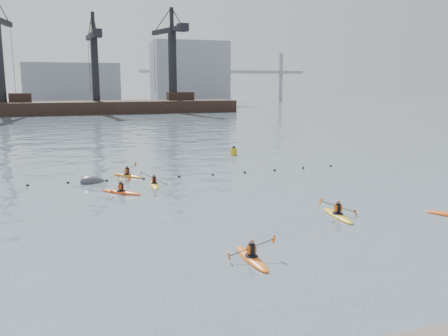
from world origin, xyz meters
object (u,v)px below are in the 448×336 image
(kayaker_2, at_px, (121,192))
(nav_buoy, at_px, (234,152))
(mooring_buoy, at_px, (93,182))
(kayaker_5, at_px, (127,175))
(kayaker_1, at_px, (338,215))
(kayaker_3, at_px, (154,184))
(kayaker_0, at_px, (252,258))

(kayaker_2, bearing_deg, nav_buoy, -0.84)
(mooring_buoy, bearing_deg, kayaker_5, 28.17)
(kayaker_1, xyz_separation_m, kayaker_2, (-11.67, 10.37, -0.01))
(mooring_buoy, distance_m, nav_buoy, 18.65)
(kayaker_1, xyz_separation_m, kayaker_3, (-8.91, 12.24, -0.01))
(kayaker_0, height_order, nav_buoy, nav_buoy)
(kayaker_2, height_order, nav_buoy, nav_buoy)
(kayaker_0, relative_size, nav_buoy, 2.75)
(kayaker_2, bearing_deg, kayaker_1, -88.78)
(mooring_buoy, xyz_separation_m, nav_buoy, (15.71, 10.04, 0.38))
(kayaker_1, relative_size, kayaker_5, 1.21)
(kayaker_2, height_order, kayaker_5, kayaker_5)
(kayaker_3, bearing_deg, mooring_buoy, 153.69)
(nav_buoy, bearing_deg, kayaker_3, -131.28)
(mooring_buoy, bearing_deg, kayaker_1, -48.11)
(kayaker_2, relative_size, nav_buoy, 2.35)
(kayaker_3, height_order, nav_buoy, kayaker_3)
(kayaker_1, height_order, kayaker_3, kayaker_1)
(kayaker_0, bearing_deg, kayaker_2, 104.25)
(kayaker_1, distance_m, nav_buoy, 25.10)
(kayaker_0, relative_size, kayaker_2, 1.17)
(kayaker_1, xyz_separation_m, kayaker_5, (-10.46, 16.54, -0.01))
(kayaker_1, bearing_deg, kayaker_0, -141.83)
(kayaker_1, relative_size, nav_buoy, 2.92)
(kayaker_0, relative_size, kayaker_1, 0.94)
(mooring_buoy, bearing_deg, kayaker_2, -69.19)
(kayaker_5, bearing_deg, mooring_buoy, 168.67)
(kayaker_1, relative_size, kayaker_3, 1.14)
(kayaker_1, bearing_deg, kayaker_2, 143.63)
(kayaker_5, xyz_separation_m, mooring_buoy, (-2.95, -1.58, -0.10))
(kayaker_0, xyz_separation_m, nav_buoy, (9.84, 29.88, 0.28))
(kayaker_5, bearing_deg, kayaker_3, -109.63)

